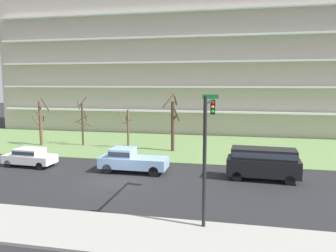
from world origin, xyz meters
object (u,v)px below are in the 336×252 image
tree_far_left (41,122)px  tree_right (173,123)px  tree_center (128,128)px  pickup_blue_center_right (131,160)px  tree_left (83,122)px  van_black_center_left (263,161)px  sedan_white_near_left (30,156)px  traffic_signal_mast (208,133)px

tree_far_left → tree_right: 15.25m
tree_center → pickup_blue_center_right: 9.58m
tree_far_left → tree_left: (4.67, 0.93, -0.06)m
tree_far_left → tree_left: tree_left is taller
tree_far_left → van_black_center_left: bearing=-19.8°
van_black_center_left → pickup_blue_center_right: 10.22m
tree_center → van_black_center_left: bearing=-33.5°
tree_left → sedan_white_near_left: tree_left is taller
tree_left → pickup_blue_center_right: size_ratio=1.03×
tree_center → traffic_signal_mast: (9.99, -16.14, 2.19)m
van_black_center_left → pickup_blue_center_right: van_black_center_left is taller
sedan_white_near_left → van_black_center_left: 19.29m
tree_right → traffic_signal_mast: traffic_signal_mast is taller
sedan_white_near_left → traffic_signal_mast: bearing=158.1°
van_black_center_left → pickup_blue_center_right: bearing=3.2°
tree_far_left → pickup_blue_center_right: bearing=-32.4°
tree_right → pickup_blue_center_right: 8.90m
tree_far_left → tree_left: size_ratio=1.00×
tree_right → traffic_signal_mast: bearing=-72.6°
pickup_blue_center_right → traffic_signal_mast: traffic_signal_mast is taller
tree_right → sedan_white_near_left: size_ratio=1.35×
traffic_signal_mast → sedan_white_near_left: bearing=155.4°
tree_far_left → traffic_signal_mast: bearing=-38.0°
sedan_white_near_left → pickup_blue_center_right: (9.07, 0.00, 0.14)m
pickup_blue_center_right → traffic_signal_mast: size_ratio=0.83×
tree_left → traffic_signal_mast: traffic_signal_mast is taller
tree_left → sedan_white_near_left: (-0.30, -9.46, -1.83)m
pickup_blue_center_right → traffic_signal_mast: 10.45m
tree_far_left → van_black_center_left: size_ratio=1.04×
tree_far_left → tree_center: tree_far_left is taller
sedan_white_near_left → tree_far_left: bearing=-60.2°
traffic_signal_mast → tree_left: bearing=132.9°
van_black_center_left → traffic_signal_mast: size_ratio=0.81×
van_black_center_left → traffic_signal_mast: bearing=67.4°
traffic_signal_mast → pickup_blue_center_right: bearing=132.9°
sedan_white_near_left → tree_right: bearing=-139.3°
traffic_signal_mast → van_black_center_left: bearing=64.1°
sedan_white_near_left → pickup_blue_center_right: 9.07m
traffic_signal_mast → tree_far_left: bearing=142.0°
tree_center → pickup_blue_center_right: (3.27, -8.91, -1.27)m
tree_far_left → tree_right: (15.25, -0.04, 0.22)m
tree_left → traffic_signal_mast: size_ratio=0.85×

